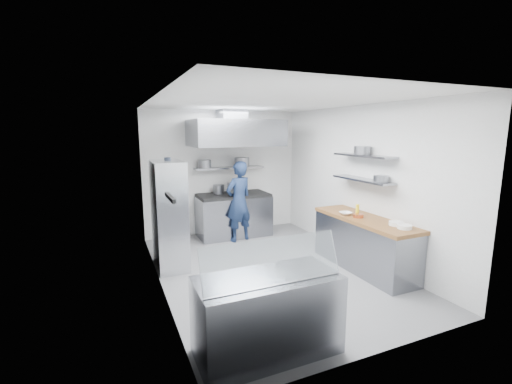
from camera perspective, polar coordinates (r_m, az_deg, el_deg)
name	(u,v)px	position (r m, az deg, el deg)	size (l,w,h in m)	color
floor	(270,269)	(6.02, 2.34, -12.73)	(5.00, 5.00, 0.00)	slate
ceiling	(271,101)	(5.57, 2.55, 14.87)	(5.00, 5.00, 0.00)	silver
wall_back	(223,173)	(7.93, -5.49, 3.25)	(3.60, 0.02, 2.80)	white
wall_front	(381,227)	(3.60, 20.16, -5.51)	(3.60, 0.02, 2.80)	white
wall_left	(158,197)	(5.12, -16.01, -0.81)	(5.00, 0.02, 2.80)	white
wall_right	(358,182)	(6.61, 16.62, 1.53)	(5.00, 0.02, 2.80)	white
gas_range	(234,216)	(7.76, -3.75, -4.01)	(1.60, 0.80, 0.90)	gray
cooktop	(233,195)	(7.66, -3.79, -0.52)	(1.57, 0.78, 0.06)	black
stock_pot_left	(219,189)	(7.69, -6.23, 0.47)	(0.25, 0.25, 0.20)	slate
stock_pot_mid	(236,188)	(7.63, -3.42, 0.59)	(0.36, 0.36, 0.24)	slate
over_range_shelf	(229,168)	(7.80, -4.44, 4.04)	(1.60, 0.30, 0.04)	gray
shelf_pot_a	(205,164)	(7.57, -8.53, 4.62)	(0.27, 0.27, 0.18)	slate
shelf_pot_b	(242,162)	(7.71, -2.38, 4.96)	(0.33, 0.33, 0.22)	slate
extractor_hood	(235,133)	(7.37, -3.45, 9.78)	(1.90, 1.15, 0.55)	gray
hood_duct	(232,115)	(7.59, -4.08, 12.65)	(0.55, 0.55, 0.24)	slate
red_firebox	(168,175)	(7.58, -14.38, 2.83)	(0.22, 0.10, 0.26)	#B20E10
chef	(239,202)	(7.29, -2.87, -1.60)	(0.63, 0.41, 1.72)	#172647
wire_rack	(169,215)	(6.04, -14.28, -3.73)	(0.50, 0.90, 1.85)	silver
rack_bin_a	(167,218)	(6.34, -14.66, -4.25)	(0.15, 0.19, 0.17)	white
rack_bin_b	(162,188)	(6.58, -15.33, 0.67)	(0.14, 0.19, 0.17)	yellow
rack_jar	(168,163)	(6.12, -14.51, 4.75)	(0.12, 0.12, 0.18)	black
knife_strip	(170,198)	(4.22, -14.13, -0.90)	(0.04, 0.55, 0.05)	black
prep_counter_base	(363,245)	(6.18, 17.46, -8.42)	(0.62, 2.00, 0.84)	gray
prep_counter_top	(365,219)	(6.06, 17.69, -4.38)	(0.65, 2.04, 0.06)	brown
plate_stack_a	(404,227)	(5.58, 23.51, -5.33)	(0.21, 0.21, 0.06)	white
plate_stack_b	(396,223)	(5.73, 22.34, -4.88)	(0.22, 0.22, 0.06)	white
copper_pan	(358,216)	(6.03, 16.67, -3.80)	(0.17, 0.17, 0.06)	#D1673B
squeeze_bottle	(357,209)	(6.23, 16.54, -2.81)	(0.06, 0.06, 0.18)	yellow
mixing_bowl	(346,213)	(6.16, 14.72, -3.47)	(0.21, 0.21, 0.05)	white
wall_shelf_lower	(362,180)	(6.27, 17.30, 1.98)	(0.30, 1.30, 0.04)	gray
wall_shelf_upper	(364,156)	(6.23, 17.50, 5.81)	(0.30, 1.30, 0.04)	gray
shelf_pot_c	(381,179)	(5.96, 20.09, 2.10)	(0.24, 0.24, 0.10)	slate
shelf_pot_d	(362,150)	(6.28, 17.28, 6.67)	(0.28, 0.28, 0.14)	slate
display_case	(267,315)	(3.82, 1.92, -19.81)	(1.50, 0.70, 0.85)	gray
display_glass	(273,261)	(3.45, 2.85, -11.37)	(1.47, 0.02, 0.45)	silver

